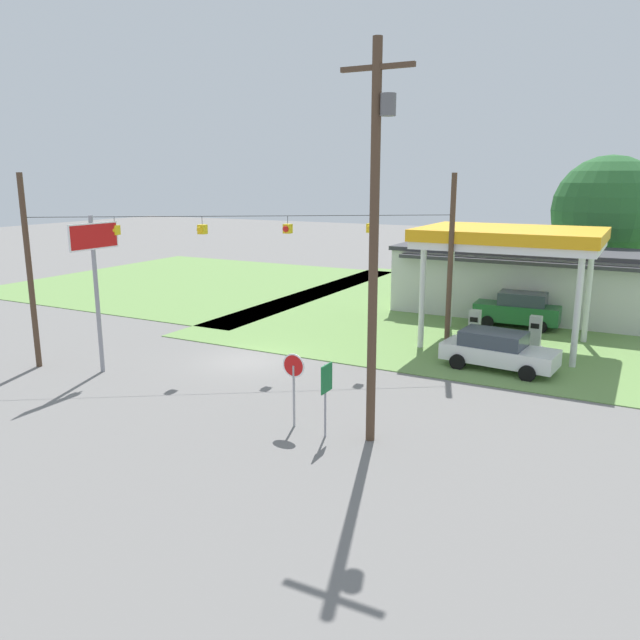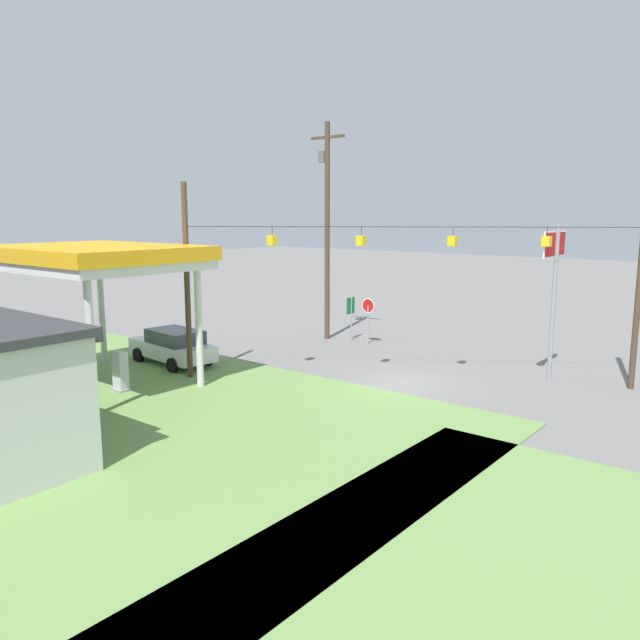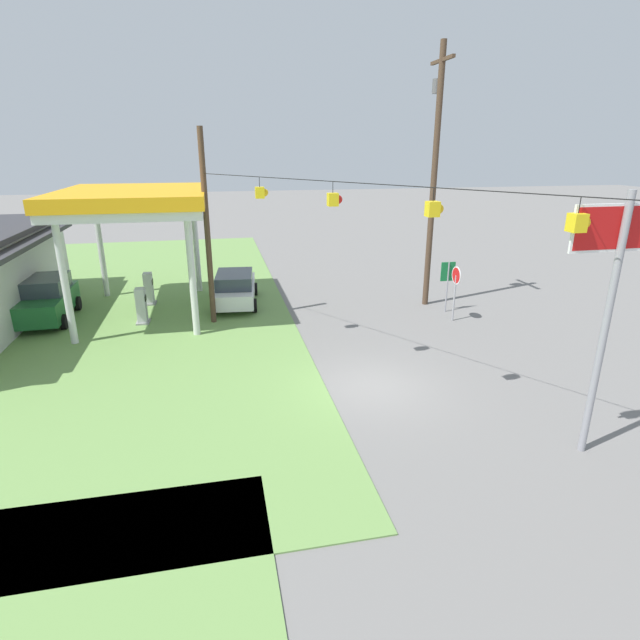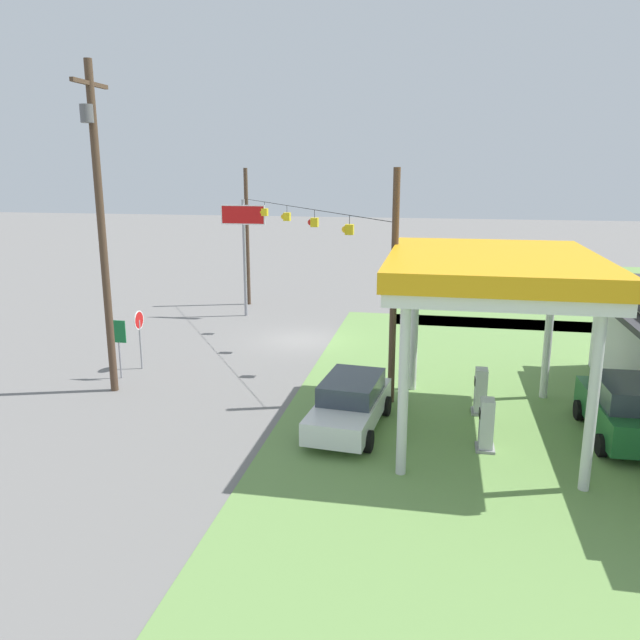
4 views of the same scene
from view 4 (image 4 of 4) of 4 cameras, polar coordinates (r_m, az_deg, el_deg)
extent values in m
plane|color=slate|center=(30.63, -1.76, -1.86)|extent=(160.00, 160.00, 0.00)
cube|color=#6B934C|center=(46.52, 22.50, 2.50)|extent=(24.00, 24.00, 0.04)
cube|color=silver|center=(19.59, 15.43, 3.74)|extent=(8.08, 5.95, 0.35)
cube|color=orange|center=(19.52, 15.52, 5.04)|extent=(8.28, 6.15, 0.55)
cylinder|color=silver|center=(23.44, 8.63, -0.79)|extent=(0.28, 0.28, 4.81)
cylinder|color=silver|center=(16.86, 7.62, -6.54)|extent=(0.28, 0.28, 4.81)
cylinder|color=silver|center=(23.76, 20.15, -1.29)|extent=(0.28, 0.28, 4.81)
cylinder|color=silver|center=(17.31, 23.65, -7.07)|extent=(0.28, 0.28, 4.81)
cube|color=#333338|center=(21.34, 27.25, -0.52)|extent=(13.01, 0.70, 0.20)
cube|color=gray|center=(22.31, 14.36, -8.16)|extent=(0.71, 0.56, 0.12)
cube|color=silver|center=(22.03, 14.48, -6.21)|extent=(0.55, 0.40, 1.50)
cube|color=black|center=(21.92, 13.97, -5.45)|extent=(0.39, 0.03, 0.24)
cube|color=gray|center=(19.64, 14.83, -11.28)|extent=(0.71, 0.56, 0.12)
cube|color=silver|center=(19.31, 14.98, -9.10)|extent=(0.55, 0.40, 1.50)
cube|color=black|center=(19.19, 14.39, -8.26)|extent=(0.39, 0.03, 0.24)
cube|color=white|center=(20.21, 2.72, -8.14)|extent=(4.90, 2.30, 0.70)
cube|color=#333D47|center=(20.23, 2.93, -6.12)|extent=(2.76, 1.95, 0.62)
cylinder|color=black|center=(18.84, 4.46, -11.01)|extent=(0.70, 0.29, 0.68)
cylinder|color=black|center=(19.27, -1.13, -10.38)|extent=(0.70, 0.29, 0.68)
cylinder|color=black|center=(21.50, 6.12, -7.84)|extent=(0.70, 0.29, 0.68)
cylinder|color=black|center=(21.88, 1.21, -7.37)|extent=(0.70, 0.29, 0.68)
cube|color=#1E602D|center=(21.60, 25.96, -7.77)|extent=(4.52, 1.97, 0.94)
cube|color=#333D47|center=(21.09, 26.39, -5.96)|extent=(2.51, 1.77, 0.69)
cylinder|color=black|center=(22.76, 22.57, -7.62)|extent=(0.69, 0.24, 0.68)
cylinder|color=black|center=(23.28, 27.13, -7.62)|extent=(0.69, 0.24, 0.68)
cylinder|color=black|center=(20.27, 24.32, -10.41)|extent=(0.69, 0.24, 0.68)
cylinder|color=#99999E|center=(27.09, -16.08, -2.17)|extent=(0.08, 0.08, 2.10)
cylinder|color=white|center=(26.83, -16.23, -0.01)|extent=(0.80, 0.03, 0.80)
cylinder|color=red|center=(26.83, -16.23, -0.01)|extent=(0.70, 0.03, 0.70)
cylinder|color=gray|center=(35.39, -6.91, 5.59)|extent=(0.18, 0.18, 6.56)
cube|color=white|center=(35.04, -7.07, 9.52)|extent=(0.06, 2.51, 1.07)
cube|color=red|center=(35.04, -7.07, 9.52)|extent=(0.07, 2.39, 0.95)
cylinder|color=gray|center=(26.07, -17.87, -2.57)|extent=(0.07, 0.07, 2.40)
cube|color=#146B33|center=(25.84, -18.05, -1.00)|extent=(0.04, 0.70, 0.90)
cylinder|color=#4C3828|center=(23.83, -19.30, 7.39)|extent=(0.28, 0.28, 11.80)
cube|color=#4C3828|center=(23.88, -20.31, 19.63)|extent=(2.20, 0.14, 0.14)
cylinder|color=#59595B|center=(23.48, -20.56, 17.27)|extent=(0.44, 0.44, 0.60)
cylinder|color=#4C3828|center=(38.38, -6.67, 7.48)|extent=(0.24, 0.24, 8.25)
cylinder|color=#4C3828|center=(21.64, 6.75, 2.73)|extent=(0.24, 0.24, 8.25)
cylinder|color=black|center=(29.57, -1.85, 10.24)|extent=(15.20, 10.02, 0.02)
cylinder|color=black|center=(34.73, -5.09, 10.41)|extent=(0.02, 0.02, 0.35)
cube|color=yellow|center=(34.75, -5.07, 9.80)|extent=(0.32, 0.32, 0.40)
sphere|color=yellow|center=(34.80, -5.35, 9.80)|extent=(0.28, 0.28, 0.28)
cylinder|color=black|center=(31.29, -3.04, 10.10)|extent=(0.02, 0.02, 0.35)
cube|color=yellow|center=(31.31, -3.04, 9.41)|extent=(0.32, 0.32, 0.40)
sphere|color=yellow|center=(31.35, -3.34, 9.41)|extent=(0.28, 0.28, 0.28)
cylinder|color=black|center=(27.89, -0.51, 9.68)|extent=(0.02, 0.02, 0.35)
cube|color=yellow|center=(27.92, -0.51, 8.92)|extent=(0.32, 0.32, 0.40)
sphere|color=red|center=(27.95, -0.85, 8.92)|extent=(0.28, 0.28, 0.28)
cylinder|color=black|center=(24.57, 2.72, 9.13)|extent=(0.02, 0.02, 0.35)
cube|color=yellow|center=(24.60, 2.71, 8.26)|extent=(0.32, 0.32, 0.40)
sphere|color=yellow|center=(24.62, 2.31, 8.27)|extent=(0.28, 0.28, 0.28)
camera|label=1|loc=(31.70, -54.94, 7.69)|focal=35.00mm
camera|label=2|loc=(44.53, 31.52, 10.07)|focal=35.00mm
camera|label=3|loc=(42.90, 8.67, 12.47)|focal=28.00mm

